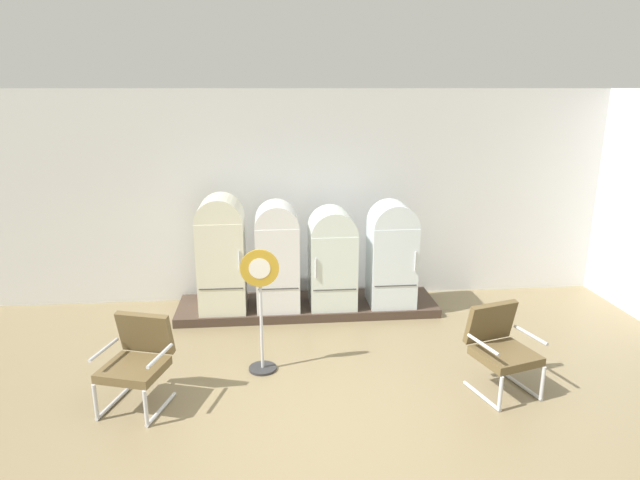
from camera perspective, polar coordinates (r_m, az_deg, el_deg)
ground at (r=5.43m, az=1.15°, el=-20.11°), size 12.00×10.00×0.05m
back_wall at (r=8.20m, az=-1.70°, el=4.66°), size 11.76×0.12×3.14m
display_plinth at (r=8.03m, az=-1.31°, el=-6.93°), size 3.73×0.95×0.12m
refrigerator_0 at (r=7.64m, az=-10.28°, el=-1.05°), size 0.64×0.69×1.62m
refrigerator_1 at (r=7.61m, az=-4.51°, el=-1.33°), size 0.60×0.67×1.51m
refrigerator_2 at (r=7.70m, az=1.28°, el=-1.57°), size 0.65×0.71×1.41m
refrigerator_3 at (r=7.78m, az=7.54°, el=-1.14°), size 0.64×0.62×1.49m
armchair_left at (r=5.92m, az=-18.56°, el=-11.59°), size 0.76×0.80×0.93m
armchair_right at (r=6.18m, az=18.35°, el=-10.38°), size 0.76×0.79×0.93m
sign_stand at (r=6.20m, az=-6.19°, el=-7.79°), size 0.43×0.32×1.46m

